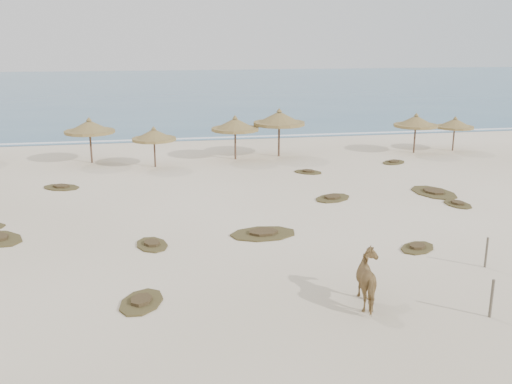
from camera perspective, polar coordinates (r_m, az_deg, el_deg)
ground at (r=20.55m, az=3.17°, el=-6.76°), size 160.00×160.00×0.00m
ocean at (r=93.93m, az=-7.86°, el=10.34°), size 200.00×100.00×0.01m
foam_line at (r=45.39m, az=-4.63°, el=5.39°), size 70.00×0.60×0.01m
palapa_1 at (r=37.31m, az=-16.32°, el=6.22°), size 3.83×3.83×2.91m
palapa_2 at (r=35.24m, az=-10.17°, el=5.60°), size 2.82×2.82×2.52m
palapa_3 at (r=36.95m, az=-2.10°, el=6.71°), size 3.70×3.70×2.89m
palapa_4 at (r=37.89m, az=2.33°, el=7.31°), size 4.16×4.16×3.22m
palapa_5 at (r=40.54m, az=15.70°, el=6.77°), size 3.58×3.58×2.76m
palapa_6 at (r=42.21m, az=19.27°, el=6.45°), size 3.38×3.38×2.43m
horse at (r=17.29m, az=11.45°, el=-8.63°), size 1.08×1.94×1.56m
fence_post_near at (r=17.62m, az=22.49°, el=-9.81°), size 0.11×0.11×1.15m
fence_post_far at (r=21.21m, az=22.04°, el=-5.62°), size 0.09×0.09×1.09m
scrub_2 at (r=22.20m, az=-10.37°, el=-5.16°), size 1.54×2.00×0.16m
scrub_3 at (r=28.32m, az=7.67°, el=-0.57°), size 2.46×2.24×0.16m
scrub_4 at (r=28.70m, az=19.51°, el=-1.12°), size 1.25×1.76×0.16m
scrub_5 at (r=30.47m, az=17.35°, el=-0.02°), size 2.35×3.16×0.16m
scrub_6 at (r=31.80m, az=-18.89°, el=0.48°), size 2.42×2.12×0.16m
scrub_7 at (r=33.67m, az=5.23°, el=2.03°), size 2.01×1.87×0.16m
scrub_9 at (r=23.02m, az=0.72°, el=-4.15°), size 2.84×1.95×0.16m
scrub_10 at (r=37.23m, az=13.60°, el=2.93°), size 2.13×1.96×0.16m
scrub_11 at (r=17.67m, az=-11.39°, el=-10.69°), size 1.77×2.18×0.16m
scrub_12 at (r=22.35m, az=15.84°, el=-5.35°), size 1.96×1.84×0.16m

